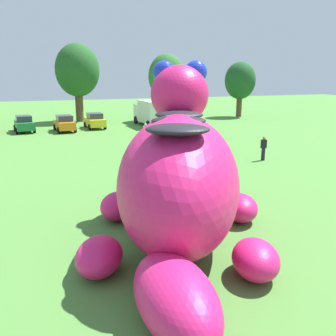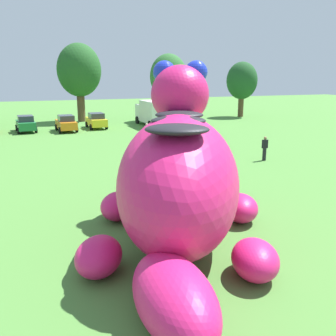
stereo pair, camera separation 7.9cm
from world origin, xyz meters
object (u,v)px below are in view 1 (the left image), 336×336
Objects in this scene: car_yellow at (95,121)px; box_truck at (150,112)px; car_orange at (64,123)px; spectator_near_inflatable at (146,133)px; car_green at (24,124)px; spectator_mid_field at (263,148)px; giant_inflatable_creature at (179,180)px.

box_truck is (6.50, -0.20, 0.74)m from car_yellow.
car_orange reaches higher than spectator_near_inflatable.
car_green is 14.60m from spectator_near_inflatable.
car_yellow reaches higher than spectator_mid_field.
car_green and car_orange have the same top height.
spectator_near_inflatable is at bearing 119.54° from spectator_mid_field.
spectator_mid_field is at bearing 44.26° from giant_inflatable_creature.
car_yellow is 2.43× the size of spectator_near_inflatable.
spectator_near_inflatable is at bearing -110.18° from box_truck.
spectator_mid_field is at bearing -52.43° from car_green.
car_orange is at bearing -173.86° from box_truck.
box_truck reaches higher than car_green.
box_truck is (9.93, 1.07, 0.74)m from car_orange.
spectator_near_inflatable is (5.13, 20.35, -1.53)m from giant_inflatable_creature.
car_orange is 11.22m from spectator_near_inflatable.
spectator_mid_field is (10.74, 10.46, -1.53)m from giant_inflatable_creature.
spectator_near_inflatable is at bearing -57.20° from car_orange.
car_yellow is at bearing 20.29° from car_orange.
giant_inflatable_creature reaches higher than box_truck.
box_truck reaches higher than car_yellow.
giant_inflatable_creature is 3.13× the size of car_yellow.
box_truck is at bearing 73.75° from giant_inflatable_creature.
box_truck is (8.99, 30.85, -0.78)m from giant_inflatable_creature.
spectator_near_inflatable is at bearing 75.85° from giant_inflatable_creature.
car_orange is (4.03, -1.11, 0.00)m from car_green.
car_green is 2.47× the size of spectator_mid_field.
box_truck is (13.96, -0.04, 0.74)m from car_green.
car_orange is 0.65× the size of box_truck.
box_truck is 3.78× the size of spectator_mid_field.
car_yellow reaches higher than spectator_near_inflatable.
car_yellow is 2.43× the size of spectator_mid_field.
car_orange is 22.58m from spectator_mid_field.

